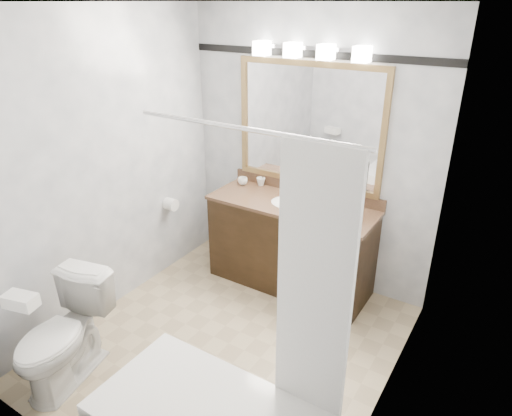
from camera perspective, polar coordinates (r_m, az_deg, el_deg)
name	(u,v)px	position (r m, az deg, el deg)	size (l,w,h in m)	color
room	(224,201)	(3.14, -3.99, 0.90)	(2.42, 2.62, 2.52)	tan
vanity	(291,243)	(4.28, 4.35, -4.38)	(1.53, 0.58, 0.97)	black
mirror	(309,126)	(4.11, 6.60, 10.21)	(1.40, 0.04, 1.10)	#9A7745
vanity_light_bar	(309,50)	(3.95, 6.70, 18.97)	(1.02, 0.14, 0.12)	silver
accent_stripe	(313,54)	(4.02, 7.11, 18.56)	(2.40, 0.01, 0.06)	black
tp_roll	(171,204)	(4.51, -10.60, 0.46)	(0.12, 0.12, 0.11)	white
toilet	(62,336)	(3.56, -23.07, -14.46)	(0.43, 0.75, 0.77)	white
tissue_box	(20,301)	(3.24, -27.36, -10.26)	(0.21, 0.11, 0.09)	white
coffee_maker	(338,192)	(3.88, 10.25, 2.01)	(0.21, 0.24, 0.38)	black
cup_left	(243,181)	(4.49, -1.67, 3.39)	(0.09, 0.09, 0.07)	white
cup_right	(261,182)	(4.47, 0.61, 3.33)	(0.09, 0.09, 0.08)	white
soap_bottle_a	(293,188)	(4.27, 4.69, 2.48)	(0.05, 0.05, 0.11)	white
soap_bottle_b	(320,195)	(4.17, 7.99, 1.58)	(0.07, 0.07, 0.09)	white
soap_bar	(297,197)	(4.19, 5.20, 1.36)	(0.09, 0.06, 0.03)	beige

